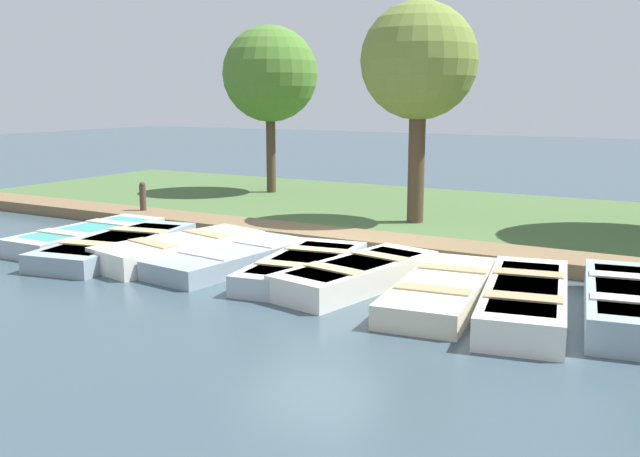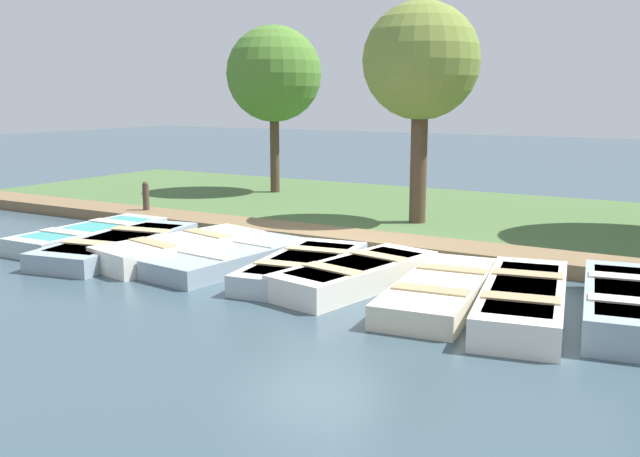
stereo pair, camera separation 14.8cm
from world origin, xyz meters
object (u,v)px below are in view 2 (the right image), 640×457
rowboat_0 (90,235)px  rowboat_4 (303,267)px  rowboat_6 (442,290)px  rowboat_7 (524,300)px  park_tree_left (421,63)px  park_tree_far_left (274,75)px  rowboat_5 (356,274)px  rowboat_1 (119,245)px  rowboat_2 (181,249)px  rowboat_3 (232,257)px  mooring_post_near (146,201)px  rowboat_8 (628,304)px

rowboat_0 → rowboat_4: size_ratio=1.03×
rowboat_6 → rowboat_7: (0.06, 1.14, 0.04)m
rowboat_4 → park_tree_left: park_tree_left is taller
rowboat_0 → park_tree_far_left: bearing=-177.8°
rowboat_5 → rowboat_7: bearing=98.1°
rowboat_1 → rowboat_4: (-0.26, 3.73, 0.00)m
rowboat_6 → rowboat_7: 1.14m
rowboat_2 → rowboat_4: 2.42m
rowboat_5 → rowboat_6: bearing=98.1°
rowboat_1 → rowboat_3: bearing=86.1°
rowboat_3 → park_tree_far_left: 8.61m
rowboat_4 → rowboat_7: rowboat_7 is taller
mooring_post_near → rowboat_0: bearing=20.3°
rowboat_1 → rowboat_8: rowboat_8 is taller
rowboat_7 → rowboat_5: bearing=-103.9°
rowboat_5 → park_tree_far_left: (-7.10, -6.21, 3.15)m
mooring_post_near → park_tree_left: (-1.98, 5.79, 3.00)m
rowboat_5 → park_tree_far_left: 9.95m
rowboat_3 → rowboat_7: bearing=94.2°
rowboat_1 → rowboat_6: same height
rowboat_7 → rowboat_3: bearing=-103.4°
rowboat_6 → rowboat_1: bearing=-95.9°
rowboat_2 → rowboat_3: rowboat_2 is taller
rowboat_3 → rowboat_6: (0.16, 3.74, 0.01)m
rowboat_4 → rowboat_8: (-0.21, 4.70, 0.05)m
rowboat_1 → mooring_post_near: bearing=-154.2°
rowboat_1 → mooring_post_near: size_ratio=4.06×
rowboat_5 → rowboat_8: rowboat_8 is taller
rowboat_4 → rowboat_5: (0.10, 0.99, 0.03)m
rowboat_1 → park_tree_left: size_ratio=0.77×
rowboat_6 → park_tree_left: bearing=-160.3°
rowboat_2 → rowboat_8: size_ratio=0.96×
rowboat_4 → rowboat_8: 4.70m
rowboat_0 → rowboat_7: rowboat_7 is taller
park_tree_far_left → rowboat_2: bearing=21.6°
rowboat_0 → park_tree_far_left: 7.61m
rowboat_2 → park_tree_left: 6.16m
rowboat_7 → rowboat_1: bearing=-100.5°
rowboat_2 → park_tree_left: (-4.63, 2.43, 3.24)m
rowboat_2 → rowboat_4: rowboat_2 is taller
park_tree_left → rowboat_1: bearing=-37.8°
rowboat_8 → rowboat_1: bearing=-96.3°
rowboat_7 → mooring_post_near: size_ratio=3.79×
rowboat_0 → rowboat_5: (0.20, 5.85, 0.03)m
park_tree_far_left → park_tree_left: size_ratio=0.99×
rowboat_4 → rowboat_5: size_ratio=1.02×
rowboat_7 → park_tree_left: size_ratio=0.72×
rowboat_1 → rowboat_6: (-0.09, 6.09, -0.00)m
rowboat_4 → rowboat_6: bearing=77.5°
rowboat_0 → rowboat_7: bearing=86.8°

